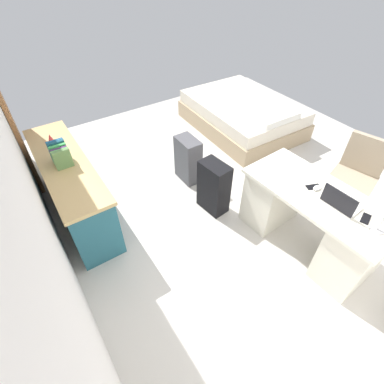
# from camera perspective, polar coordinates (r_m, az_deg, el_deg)

# --- Properties ---
(ground_plane) EXTENTS (5.57, 5.57, 0.00)m
(ground_plane) POSITION_cam_1_polar(r_m,az_deg,el_deg) (3.93, 7.31, 0.70)
(ground_plane) COLOR beige
(wall_back) EXTENTS (4.57, 0.10, 2.71)m
(wall_back) POSITION_cam_1_polar(r_m,az_deg,el_deg) (2.48, -31.97, 5.26)
(wall_back) COLOR white
(wall_back) RESTS_ON ground_plane
(door_wooden) EXTENTS (0.88, 0.05, 2.04)m
(door_wooden) POSITION_cam_1_polar(r_m,az_deg,el_deg) (4.18, -32.81, 13.71)
(door_wooden) COLOR #936038
(door_wooden) RESTS_ON ground_plane
(desk) EXTENTS (1.47, 0.73, 0.74)m
(desk) POSITION_cam_1_polar(r_m,az_deg,el_deg) (3.23, 22.14, -4.91)
(desk) COLOR silver
(desk) RESTS_ON ground_plane
(office_chair) EXTENTS (0.57, 0.57, 0.94)m
(office_chair) POSITION_cam_1_polar(r_m,az_deg,el_deg) (3.85, 28.93, 1.90)
(office_chair) COLOR black
(office_chair) RESTS_ON ground_plane
(credenza) EXTENTS (1.80, 0.48, 0.76)m
(credenza) POSITION_cam_1_polar(r_m,az_deg,el_deg) (3.61, -22.41, 0.78)
(credenza) COLOR #235B6B
(credenza) RESTS_ON ground_plane
(bed) EXTENTS (1.94, 1.45, 0.58)m
(bed) POSITION_cam_1_polar(r_m,az_deg,el_deg) (5.15, 9.88, 14.74)
(bed) COLOR tan
(bed) RESTS_ON ground_plane
(suitcase_black) EXTENTS (0.38, 0.26, 0.66)m
(suitcase_black) POSITION_cam_1_polar(r_m,az_deg,el_deg) (3.43, 4.29, 0.94)
(suitcase_black) COLOR black
(suitcase_black) RESTS_ON ground_plane
(suitcase_spare_grey) EXTENTS (0.36, 0.22, 0.62)m
(suitcase_spare_grey) POSITION_cam_1_polar(r_m,az_deg,el_deg) (3.88, -0.78, 6.37)
(suitcase_spare_grey) COLOR #4C4C51
(suitcase_spare_grey) RESTS_ON ground_plane
(laptop) EXTENTS (0.32, 0.24, 0.21)m
(laptop) POSITION_cam_1_polar(r_m,az_deg,el_deg) (2.91, 27.13, -1.83)
(laptop) COLOR silver
(laptop) RESTS_ON desk
(computer_mouse) EXTENTS (0.07, 0.10, 0.03)m
(computer_mouse) POSITION_cam_1_polar(r_m,az_deg,el_deg) (3.03, 23.40, 0.75)
(computer_mouse) COLOR white
(computer_mouse) RESTS_ON desk
(cell_phone_near_laptop) EXTENTS (0.11, 0.15, 0.01)m
(cell_phone_near_laptop) POSITION_cam_1_polar(r_m,az_deg,el_deg) (2.93, 30.96, -4.49)
(cell_phone_near_laptop) COLOR black
(cell_phone_near_laptop) RESTS_ON desk
(cell_phone_by_mouse) EXTENTS (0.11, 0.15, 0.01)m
(cell_phone_by_mouse) POSITION_cam_1_polar(r_m,az_deg,el_deg) (3.05, 22.73, 0.95)
(cell_phone_by_mouse) COLOR black
(cell_phone_by_mouse) RESTS_ON desk
(book_row) EXTENTS (0.24, 0.17, 0.22)m
(book_row) POSITION_cam_1_polar(r_m,az_deg,el_deg) (3.31, -24.46, 6.69)
(book_row) COLOR #5C854A
(book_row) RESTS_ON credenza
(figurine_small) EXTENTS (0.08, 0.08, 0.11)m
(figurine_small) POSITION_cam_1_polar(r_m,az_deg,el_deg) (3.73, -26.04, 9.41)
(figurine_small) COLOR red
(figurine_small) RESTS_ON credenza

